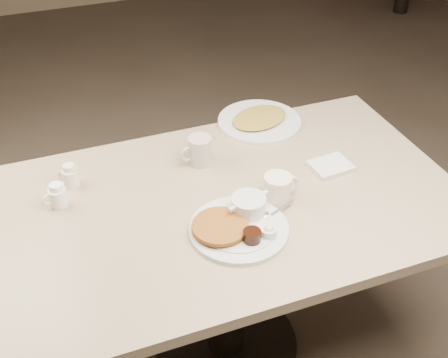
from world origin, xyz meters
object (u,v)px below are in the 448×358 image
object	(u,v)px
diner_table	(226,239)
creamer_right	(70,176)
coffee_mug_near	(278,188)
creamer_left	(57,196)
coffee_mug_far	(199,151)
main_plate	(238,223)
hash_plate	(259,120)

from	to	relation	value
diner_table	creamer_right	bearing A→B (deg)	150.46
coffee_mug_near	creamer_left	bearing A→B (deg)	161.42
coffee_mug_far	creamer_right	xyz separation A→B (m)	(-0.43, 0.03, -0.01)
diner_table	creamer_left	distance (m)	0.56
main_plate	coffee_mug_near	distance (m)	0.19
main_plate	creamer_left	xyz separation A→B (m)	(-0.48, 0.30, 0.01)
diner_table	coffee_mug_far	bearing A→B (deg)	93.50
creamer_left	hash_plate	xyz separation A→B (m)	(0.78, 0.23, -0.02)
hash_plate	creamer_right	bearing A→B (deg)	-169.35
hash_plate	diner_table	bearing A→B (deg)	-126.10
coffee_mug_near	coffee_mug_far	distance (m)	0.33
coffee_mug_near	creamer_right	size ratio (longest dim) A/B	1.62
main_plate	creamer_left	world-z (taller)	creamer_left
main_plate	creamer_left	bearing A→B (deg)	147.99
main_plate	hash_plate	world-z (taller)	main_plate
diner_table	coffee_mug_far	distance (m)	0.31
main_plate	coffee_mug_far	size ratio (longest dim) A/B	3.22
main_plate	creamer_right	distance (m)	0.58
diner_table	main_plate	xyz separation A→B (m)	(-0.01, -0.14, 0.19)
coffee_mug_far	creamer_right	size ratio (longest dim) A/B	1.51
creamer_right	hash_plate	xyz separation A→B (m)	(0.73, 0.14, -0.02)
diner_table	coffee_mug_near	size ratio (longest dim) A/B	11.56
hash_plate	creamer_left	bearing A→B (deg)	-163.93
main_plate	coffee_mug_far	distance (m)	0.36
coffee_mug_far	creamer_right	world-z (taller)	coffee_mug_far
main_plate	creamer_right	world-z (taller)	creamer_right
creamer_left	main_plate	bearing A→B (deg)	-32.01
creamer_left	creamer_right	bearing A→B (deg)	58.93
creamer_right	hash_plate	bearing A→B (deg)	10.65
diner_table	creamer_left	bearing A→B (deg)	161.78
coffee_mug_near	hash_plate	size ratio (longest dim) A/B	0.32
diner_table	creamer_right	distance (m)	0.55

